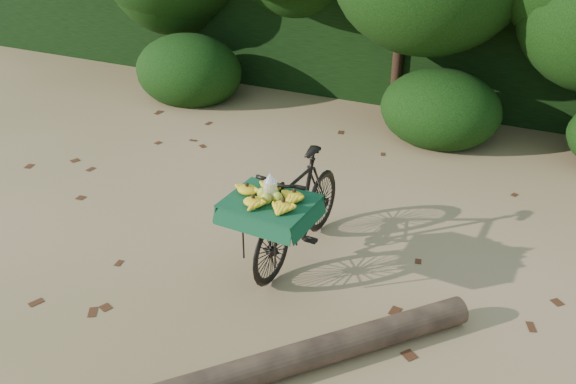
% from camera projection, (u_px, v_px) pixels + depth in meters
% --- Properties ---
extents(ground, '(80.00, 80.00, 0.00)m').
position_uv_depth(ground, '(203.00, 260.00, 6.54)').
color(ground, tan).
rests_on(ground, ground).
extents(vendor_bicycle, '(0.85, 1.92, 1.15)m').
position_uv_depth(vendor_bicycle, '(298.00, 208.00, 6.37)').
color(vendor_bicycle, black).
rests_on(vendor_bicycle, ground).
extents(fallen_log, '(2.53, 2.77, 0.25)m').
position_uv_depth(fallen_log, '(285.00, 362.00, 5.03)').
color(fallen_log, brown).
rests_on(fallen_log, ground).
extents(hedge_backdrop, '(26.00, 1.80, 1.80)m').
position_uv_depth(hedge_backdrop, '(386.00, 41.00, 11.12)').
color(hedge_backdrop, black).
rests_on(hedge_backdrop, ground).
extents(bush_clumps, '(8.80, 1.70, 0.90)m').
position_uv_depth(bush_clumps, '(376.00, 103.00, 9.55)').
color(bush_clumps, black).
rests_on(bush_clumps, ground).
extents(leaf_litter, '(7.00, 7.30, 0.01)m').
position_uv_depth(leaf_litter, '(233.00, 231.00, 7.05)').
color(leaf_litter, '#432111').
rests_on(leaf_litter, ground).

